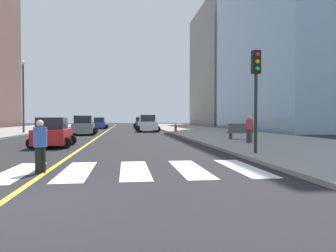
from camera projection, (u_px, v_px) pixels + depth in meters
The scene contains 17 objects.
sidewalk_kerb_east at pixel (242, 137), 27.53m from camera, with size 10.00×120.00×0.15m, color gray.
crosswalk_paint at pixel (47, 172), 10.10m from camera, with size 13.50×4.00×0.01m.
lane_divider_paint at pixel (108, 130), 45.79m from camera, with size 0.16×80.00×0.01m, color yellow.
parking_garage_concrete at pixel (238, 68), 74.58m from camera, with size 18.00×24.00×26.47m, color gray.
car_white_nearest at pixel (147, 124), 39.81m from camera, with size 2.95×4.65×2.06m.
car_red_second at pixel (53, 133), 18.75m from camera, with size 2.47×3.87×1.70m.
car_blue_third at pixel (100, 124), 50.64m from camera, with size 2.53×4.00×1.77m.
car_silver_fourth at pixel (100, 123), 55.58m from camera, with size 2.39×3.83×1.71m.
car_green_fifth at pixel (141, 123), 54.68m from camera, with size 2.66×4.17×1.84m.
car_gray_sixth at pixel (84, 126), 32.44m from camera, with size 2.78×4.36×1.92m.
car_yellow_seventh at pixel (140, 122), 62.05m from camera, with size 2.57×4.10×1.83m.
traffic_light_near_corner at pixel (256, 81), 14.11m from camera, with size 0.36×0.41×4.44m.
park_bench at pixel (240, 132), 23.28m from camera, with size 1.82×0.62×1.12m.
pedestrian_crossing at pixel (40, 144), 9.83m from camera, with size 0.40×0.40×1.61m.
pedestrian_waiting_east at pixel (249, 128), 19.79m from camera, with size 0.41×0.41×1.67m.
fire_hydrant at pixel (176, 128), 35.70m from camera, with size 0.26×0.26×0.89m.
street_lamp at pixel (23, 90), 34.46m from camera, with size 0.44×0.44×7.58m.
Camera 1 is at (2.42, -6.46, 1.66)m, focal length 34.88 mm.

